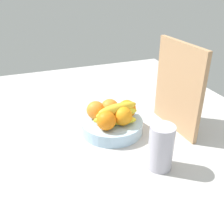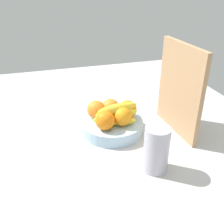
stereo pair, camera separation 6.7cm
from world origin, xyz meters
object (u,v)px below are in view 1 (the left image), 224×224
object	(u,v)px
orange_center	(106,121)
orange_back_right	(127,109)
orange_front_left	(110,108)
orange_back_left	(123,116)
orange_front_right	(96,110)
cutting_board	(178,88)
thermos_tumbler	(161,147)
banana_bunch	(117,114)
fruit_bowl	(112,126)

from	to	relation	value
orange_center	orange_back_right	size ratio (longest dim) A/B	1.00
orange_front_left	orange_center	world-z (taller)	same
orange_center	orange_back_left	world-z (taller)	same
orange_front_right	orange_back_right	bearing A→B (deg)	74.05
orange_back_left	cutting_board	distance (cm)	24.77
cutting_board	orange_back_right	bearing A→B (deg)	-112.10
cutting_board	thermos_tumbler	xyz separation A→B (cm)	(20.92, -18.88, -10.03)
orange_center	thermos_tumbler	distance (cm)	24.36
orange_back_left	banana_bunch	size ratio (longest dim) A/B	0.40
orange_front_left	thermos_tumbler	size ratio (longest dim) A/B	0.47
orange_back_left	thermos_tumbler	world-z (taller)	thermos_tumbler
orange_front_left	orange_front_right	size ratio (longest dim) A/B	1.00
thermos_tumbler	orange_back_left	bearing A→B (deg)	-169.88
orange_front_right	banana_bunch	world-z (taller)	banana_bunch
orange_front_left	orange_back_left	xyz separation A→B (cm)	(8.46, 2.32, 0.00)
orange_center	banana_bunch	world-z (taller)	banana_bunch
cutting_board	orange_back_left	bearing A→B (deg)	-96.78
orange_front_right	thermos_tumbler	bearing A→B (deg)	21.75
orange_front_right	orange_back_right	world-z (taller)	same
orange_back_left	fruit_bowl	bearing A→B (deg)	-145.98
banana_bunch	cutting_board	world-z (taller)	cutting_board
orange_front_right	orange_back_left	distance (cm)	12.01
fruit_bowl	orange_center	world-z (taller)	orange_center
orange_front_right	orange_back_right	distance (cm)	12.87
cutting_board	orange_front_right	bearing A→B (deg)	-110.70
fruit_bowl	orange_front_right	bearing A→B (deg)	-127.82
orange_center	orange_back_left	bearing A→B (deg)	98.14
banana_bunch	orange_front_left	bearing A→B (deg)	-177.03
banana_bunch	thermos_tumbler	bearing A→B (deg)	13.91
fruit_bowl	banana_bunch	xyz separation A→B (cm)	(2.67, 0.93, 6.69)
orange_back_right	thermos_tumbler	distance (cm)	27.65
orange_back_left	orange_back_right	size ratio (longest dim) A/B	1.00
orange_back_right	thermos_tumbler	world-z (taller)	thermos_tumbler
orange_front_left	orange_back_left	distance (cm)	8.77
orange_back_left	cutting_board	size ratio (longest dim) A/B	0.21
banana_bunch	thermos_tumbler	distance (cm)	24.99
banana_bunch	orange_center	bearing A→B (deg)	-63.29
orange_front_right	cutting_board	xyz separation A→B (cm)	(10.26, 31.32, 9.26)
orange_back_left	banana_bunch	xyz separation A→B (cm)	(-1.62, -1.96, 0.43)
orange_front_right	thermos_tumbler	world-z (taller)	thermos_tumbler
orange_back_left	orange_back_right	bearing A→B (deg)	141.72
orange_front_right	orange_center	distance (cm)	9.68
fruit_bowl	orange_back_right	xyz separation A→B (cm)	(-0.74, 6.87, 6.26)
banana_bunch	orange_back_right	bearing A→B (deg)	119.88
orange_front_right	thermos_tumbler	distance (cm)	33.58
banana_bunch	fruit_bowl	bearing A→B (deg)	-160.75
orange_back_right	banana_bunch	bearing A→B (deg)	-60.12
orange_back_left	banana_bunch	distance (cm)	2.58
orange_center	orange_front_left	bearing A→B (deg)	152.55
fruit_bowl	thermos_tumbler	size ratio (longest dim) A/B	1.59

